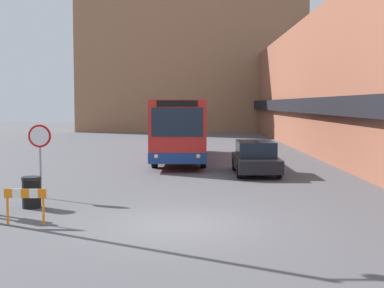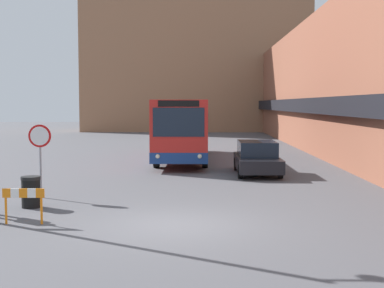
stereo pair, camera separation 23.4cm
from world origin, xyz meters
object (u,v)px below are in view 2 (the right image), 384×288
Objects in this scene: city_bus at (183,128)px; trash_bin at (31,192)px; parked_car_front at (257,158)px; construction_barricade at (23,199)px; stop_sign at (40,145)px.

trash_bin is at bearing -106.55° from city_bus.
parked_car_front is 4.67× the size of trash_bin.
city_bus is 11.01× the size of construction_barricade.
parked_car_front is 1.81× the size of stop_sign.
city_bus is 12.75× the size of trash_bin.
trash_bin reaches higher than construction_barricade.
city_bus is 7.05m from parked_car_front.
parked_car_front reaches higher than construction_barricade.
construction_barricade is (0.53, -2.26, 0.19)m from trash_bin.
city_bus is 16.63m from construction_barricade.
trash_bin is at bearing -134.03° from parked_car_front.
parked_car_front is at bearing 55.01° from construction_barricade.
trash_bin is at bearing 103.34° from construction_barricade.
construction_barricade is (-3.61, -16.19, -1.14)m from city_bus.
stop_sign is (-7.88, -6.23, 1.06)m from parked_car_front.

